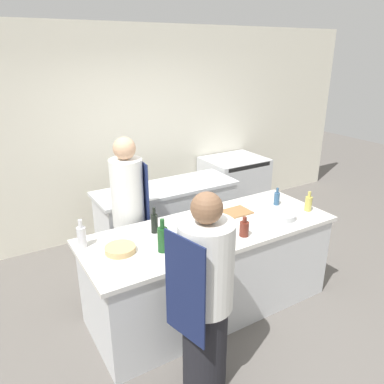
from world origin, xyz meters
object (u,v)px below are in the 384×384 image
(chef_at_stove, at_px, (129,217))
(bowl_prep_small, at_px, (283,216))
(bowl_ceramic_blue, at_px, (120,249))
(bottle_water, at_px, (154,223))
(chef_at_prep_near, at_px, (205,299))
(bottle_cooking_oil, at_px, (244,228))
(oven_range, at_px, (233,187))
(bottle_olive_oil, at_px, (277,198))
(bowl_mixing_large, at_px, (210,223))
(bottle_vinegar, at_px, (82,236))
(stockpot, at_px, (130,181))
(bottle_sauce, at_px, (163,239))
(bowl_wooden_salad, at_px, (175,238))
(bottle_wine, at_px, (308,203))

(chef_at_stove, distance_m, bowl_prep_small, 1.56)
(bowl_ceramic_blue, bearing_deg, bottle_water, 23.20)
(chef_at_prep_near, bearing_deg, bottle_cooking_oil, -69.77)
(oven_range, relative_size, chef_at_prep_near, 0.57)
(bottle_olive_oil, relative_size, bottle_water, 0.78)
(bowl_mixing_large, bearing_deg, bottle_vinegar, 167.61)
(chef_at_stove, relative_size, stockpot, 6.24)
(bottle_water, xyz_separation_m, bowl_prep_small, (1.23, -0.39, -0.07))
(bottle_vinegar, relative_size, bottle_sauce, 0.86)
(oven_range, xyz_separation_m, bowl_wooden_salad, (-2.00, -1.78, 0.47))
(bottle_wine, xyz_separation_m, stockpot, (-1.36, 1.53, 0.03))
(bottle_olive_oil, bearing_deg, bottle_cooking_oil, -152.92)
(chef_at_prep_near, distance_m, bowl_wooden_salad, 0.73)
(bottle_wine, distance_m, bowl_mixing_large, 1.12)
(bottle_olive_oil, bearing_deg, bowl_mixing_large, -174.98)
(bottle_sauce, bearing_deg, oven_range, 40.62)
(oven_range, relative_size, bottle_cooking_oil, 5.01)
(bottle_olive_oil, bearing_deg, bowl_prep_small, -123.19)
(bottle_olive_oil, distance_m, bottle_vinegar, 2.08)
(bowl_mixing_large, distance_m, bowl_wooden_salad, 0.43)
(chef_at_stove, relative_size, bowl_mixing_large, 7.48)
(bottle_sauce, distance_m, bowl_wooden_salad, 0.20)
(chef_at_prep_near, xyz_separation_m, chef_at_stove, (0.02, 1.47, 0.06))
(chef_at_stove, xyz_separation_m, bowl_wooden_salad, (0.12, -0.76, 0.07))
(bottle_vinegar, xyz_separation_m, bottle_cooking_oil, (1.31, -0.56, -0.03))
(bottle_vinegar, height_order, bowl_mixing_large, bottle_vinegar)
(bottle_water, bearing_deg, bottle_olive_oil, -3.70)
(chef_at_prep_near, bearing_deg, bottle_olive_oil, -72.89)
(bottle_sauce, relative_size, bowl_ceramic_blue, 1.14)
(bottle_water, bearing_deg, bottle_vinegar, 173.12)
(oven_range, distance_m, chef_at_prep_near, 3.30)
(bowl_ceramic_blue, bearing_deg, bowl_mixing_large, -0.05)
(oven_range, xyz_separation_m, stockpot, (-1.85, -0.36, 0.54))
(bottle_water, bearing_deg, bowl_prep_small, -17.62)
(bowl_mixing_large, bearing_deg, bottle_olive_oil, 5.02)
(chef_at_prep_near, xyz_separation_m, bottle_water, (0.07, 0.97, 0.19))
(bottle_olive_oil, xyz_separation_m, bottle_vinegar, (-2.07, 0.17, 0.02))
(bottle_vinegar, height_order, bowl_wooden_salad, bottle_vinegar)
(bowl_ceramic_blue, bearing_deg, bowl_wooden_salad, -10.46)
(bottle_vinegar, distance_m, bowl_prep_small, 1.93)
(bowl_prep_small, bearing_deg, bowl_wooden_salad, 173.60)
(bottle_water, height_order, stockpot, bottle_water)
(bottle_wine, bearing_deg, oven_range, 75.67)
(bottle_wine, distance_m, bowl_prep_small, 0.37)
(oven_range, height_order, stockpot, stockpot)
(chef_at_stove, bearing_deg, bottle_vinegar, -49.25)
(oven_range, distance_m, bowl_prep_small, 2.14)
(bottle_wine, height_order, bottle_cooking_oil, bottle_wine)
(bottle_sauce, height_order, bowl_prep_small, bottle_sauce)
(bottle_sauce, height_order, bottle_water, bottle_sauce)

